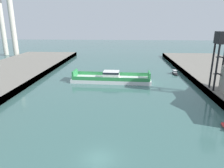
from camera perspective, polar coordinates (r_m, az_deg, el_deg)
The scene contains 6 objects.
ground_plane at distance 29.02m, azimuth -3.69°, elevation -20.08°, with size 400.00×400.00×0.00m, color #3D6660.
chain_ferry at distance 62.84m, azimuth -0.19°, elevation 1.59°, with size 24.21×7.95×3.30m.
moored_boat_near_right at distance 75.54m, azimuth 17.12°, elevation 3.04°, with size 1.90×5.53×1.39m.
crane_tower at distance 54.55m, azimuth 28.59°, elevation 9.61°, with size 3.28×3.28×13.79m.
smokestack_distant_a at distance 131.53m, azimuth -28.28°, elevation 14.08°, with size 2.78×2.78×29.59m.
smokestack_distant_b at distance 121.00m, azimuth -26.01°, elevation 14.75°, with size 2.93×2.93×31.41m.
Camera 1 is at (3.19, -23.05, 17.34)m, focal length 32.76 mm.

